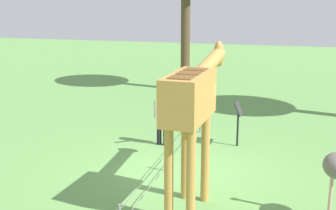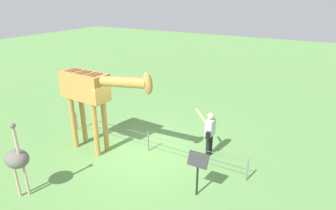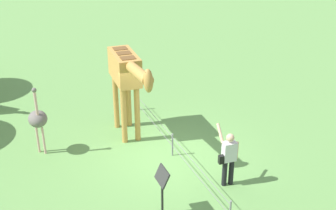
{
  "view_description": "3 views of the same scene",
  "coord_description": "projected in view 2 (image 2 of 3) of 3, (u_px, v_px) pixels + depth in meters",
  "views": [
    {
      "loc": [
        -10.36,
        -2.61,
        4.31
      ],
      "look_at": [
        0.31,
        0.36,
        1.63
      ],
      "focal_mm": 49.23,
      "sensor_mm": 36.0,
      "label": 1
    },
    {
      "loc": [
        4.9,
        -7.11,
        5.24
      ],
      "look_at": [
        0.57,
        0.58,
        1.73
      ],
      "focal_mm": 30.16,
      "sensor_mm": 36.0,
      "label": 2
    },
    {
      "loc": [
        10.47,
        -4.29,
        7.03
      ],
      "look_at": [
        -0.0,
        0.03,
        1.74
      ],
      "focal_mm": 45.99,
      "sensor_mm": 36.0,
      "label": 3
    }
  ],
  "objects": [
    {
      "name": "info_sign",
      "position": [
        198.0,
        166.0,
        7.54
      ],
      "size": [
        0.56,
        0.21,
        1.32
      ],
      "color": "black",
      "rests_on": "ground_plane"
    },
    {
      "name": "wire_fence",
      "position": [
        148.0,
        141.0,
        9.92
      ],
      "size": [
        7.05,
        0.05,
        0.75
      ],
      "color": "slate",
      "rests_on": "ground_plane"
    },
    {
      "name": "ostrich",
      "position": [
        17.0,
        159.0,
        7.42
      ],
      "size": [
        0.7,
        0.56,
        2.25
      ],
      "color": "#CC9E93",
      "rests_on": "ground_plane"
    },
    {
      "name": "ground_plane",
      "position": [
        146.0,
        153.0,
        9.93
      ],
      "size": [
        60.0,
        60.0,
        0.0
      ],
      "primitive_type": "plane",
      "color": "#60934C"
    },
    {
      "name": "visitor",
      "position": [
        210.0,
        131.0,
        9.5
      ],
      "size": [
        0.65,
        0.59,
        1.71
      ],
      "color": "black",
      "rests_on": "ground_plane"
    },
    {
      "name": "giraffe",
      "position": [
        91.0,
        91.0,
        9.29
      ],
      "size": [
        3.66,
        0.79,
        3.22
      ],
      "color": "#BC8942",
      "rests_on": "ground_plane"
    }
  ]
}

